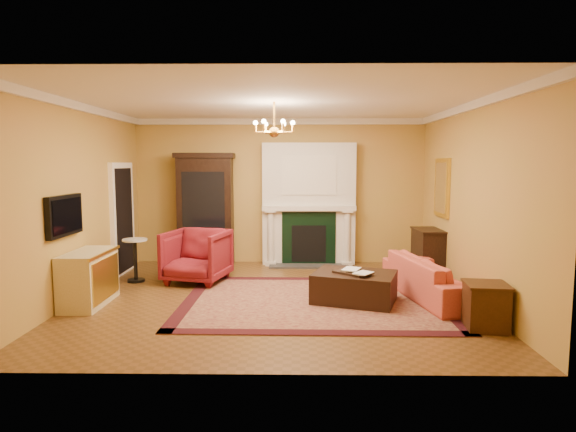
{
  "coord_description": "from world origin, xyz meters",
  "views": [
    {
      "loc": [
        0.31,
        -7.31,
        2.08
      ],
      "look_at": [
        0.2,
        0.3,
        1.25
      ],
      "focal_mm": 30.0,
      "sensor_mm": 36.0,
      "label": 1
    }
  ],
  "objects_px": {
    "wingback_armchair": "(197,253)",
    "leather_ottoman": "(354,287)",
    "coral_sofa": "(434,271)",
    "end_table": "(486,307)",
    "commode": "(89,278)",
    "pedestal_table": "(135,257)",
    "console_table": "(428,254)",
    "china_cabinet": "(206,212)"
  },
  "relations": [
    {
      "from": "wingback_armchair",
      "to": "leather_ottoman",
      "type": "height_order",
      "value": "wingback_armchair"
    },
    {
      "from": "china_cabinet",
      "to": "wingback_armchair",
      "type": "distance_m",
      "value": 1.62
    },
    {
      "from": "console_table",
      "to": "china_cabinet",
      "type": "bearing_deg",
      "value": 164.28
    },
    {
      "from": "wingback_armchair",
      "to": "end_table",
      "type": "xyz_separation_m",
      "value": [
        4.13,
        -2.37,
        -0.23
      ]
    },
    {
      "from": "commode",
      "to": "console_table",
      "type": "bearing_deg",
      "value": 18.75
    },
    {
      "from": "china_cabinet",
      "to": "end_table",
      "type": "relative_size",
      "value": 3.92
    },
    {
      "from": "wingback_armchair",
      "to": "end_table",
      "type": "distance_m",
      "value": 4.77
    },
    {
      "from": "wingback_armchair",
      "to": "pedestal_table",
      "type": "distance_m",
      "value": 1.09
    },
    {
      "from": "china_cabinet",
      "to": "leather_ottoman",
      "type": "bearing_deg",
      "value": -46.03
    },
    {
      "from": "leather_ottoman",
      "to": "console_table",
      "type": "bearing_deg",
      "value": 66.05
    },
    {
      "from": "china_cabinet",
      "to": "end_table",
      "type": "xyz_separation_m",
      "value": [
        4.24,
        -3.88,
        -0.82
      ]
    },
    {
      "from": "commode",
      "to": "coral_sofa",
      "type": "relative_size",
      "value": 0.49
    },
    {
      "from": "coral_sofa",
      "to": "leather_ottoman",
      "type": "height_order",
      "value": "coral_sofa"
    },
    {
      "from": "leather_ottoman",
      "to": "coral_sofa",
      "type": "bearing_deg",
      "value": 29.3
    },
    {
      "from": "wingback_armchair",
      "to": "leather_ottoman",
      "type": "xyz_separation_m",
      "value": [
        2.62,
        -1.21,
        -0.27
      ]
    },
    {
      "from": "coral_sofa",
      "to": "console_table",
      "type": "height_order",
      "value": "coral_sofa"
    },
    {
      "from": "end_table",
      "to": "china_cabinet",
      "type": "bearing_deg",
      "value": 137.52
    },
    {
      "from": "end_table",
      "to": "commode",
      "type": "bearing_deg",
      "value": 169.83
    },
    {
      "from": "china_cabinet",
      "to": "coral_sofa",
      "type": "relative_size",
      "value": 1.01
    },
    {
      "from": "wingback_armchair",
      "to": "coral_sofa",
      "type": "xyz_separation_m",
      "value": [
        3.88,
        -0.97,
        -0.08
      ]
    },
    {
      "from": "end_table",
      "to": "console_table",
      "type": "height_order",
      "value": "console_table"
    },
    {
      "from": "pedestal_table",
      "to": "commode",
      "type": "relative_size",
      "value": 0.71
    },
    {
      "from": "wingback_armchair",
      "to": "china_cabinet",
      "type": "bearing_deg",
      "value": 107.84
    },
    {
      "from": "coral_sofa",
      "to": "console_table",
      "type": "xyz_separation_m",
      "value": [
        0.31,
        1.47,
        -0.0
      ]
    },
    {
      "from": "console_table",
      "to": "wingback_armchair",
      "type": "bearing_deg",
      "value": -175.69
    },
    {
      "from": "leather_ottoman",
      "to": "commode",
      "type": "bearing_deg",
      "value": -158.63
    },
    {
      "from": "end_table",
      "to": "wingback_armchair",
      "type": "bearing_deg",
      "value": 150.14
    },
    {
      "from": "pedestal_table",
      "to": "china_cabinet",
      "type": "bearing_deg",
      "value": 56.78
    },
    {
      "from": "end_table",
      "to": "console_table",
      "type": "relative_size",
      "value": 0.66
    },
    {
      "from": "wingback_armchair",
      "to": "commode",
      "type": "distance_m",
      "value": 1.92
    },
    {
      "from": "commode",
      "to": "end_table",
      "type": "xyz_separation_m",
      "value": [
        5.45,
        -0.98,
        -0.12
      ]
    },
    {
      "from": "end_table",
      "to": "coral_sofa",
      "type": "bearing_deg",
      "value": 100.07
    },
    {
      "from": "wingback_armchair",
      "to": "pedestal_table",
      "type": "xyz_separation_m",
      "value": [
        -1.09,
        0.01,
        -0.07
      ]
    },
    {
      "from": "commode",
      "to": "coral_sofa",
      "type": "bearing_deg",
      "value": 4.46
    },
    {
      "from": "pedestal_table",
      "to": "end_table",
      "type": "xyz_separation_m",
      "value": [
        5.22,
        -2.38,
        -0.16
      ]
    },
    {
      "from": "coral_sofa",
      "to": "pedestal_table",
      "type": "bearing_deg",
      "value": 68.32
    },
    {
      "from": "wingback_armchair",
      "to": "console_table",
      "type": "height_order",
      "value": "wingback_armchair"
    },
    {
      "from": "commode",
      "to": "pedestal_table",
      "type": "bearing_deg",
      "value": 80.53
    },
    {
      "from": "china_cabinet",
      "to": "commode",
      "type": "xyz_separation_m",
      "value": [
        -1.21,
        -2.9,
        -0.7
      ]
    },
    {
      "from": "console_table",
      "to": "end_table",
      "type": "bearing_deg",
      "value": -93.67
    },
    {
      "from": "wingback_armchair",
      "to": "commode",
      "type": "xyz_separation_m",
      "value": [
        -1.32,
        -1.39,
        -0.11
      ]
    },
    {
      "from": "coral_sofa",
      "to": "leather_ottoman",
      "type": "relative_size",
      "value": 1.85
    }
  ]
}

